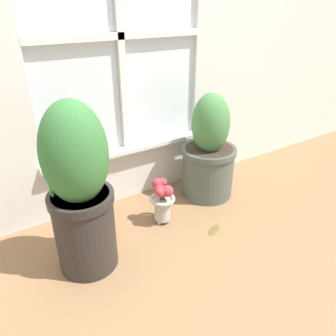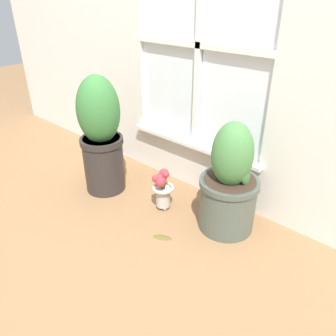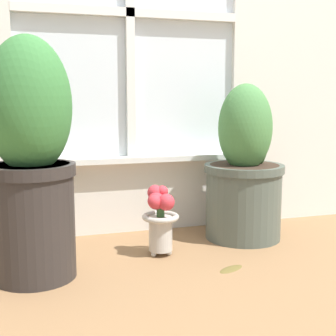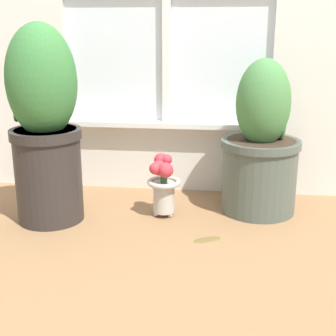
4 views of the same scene
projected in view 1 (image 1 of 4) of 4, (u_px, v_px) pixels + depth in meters
The scene contains 5 objects.
ground_plane at pixel (182, 248), 1.61m from camera, with size 10.00×10.00×0.00m, color olive.
potted_plant_left at pixel (80, 191), 1.34m from camera, with size 0.28×0.28×0.77m.
potted_plant_right at pixel (209, 154), 1.94m from camera, with size 0.33×0.33×0.64m.
flower_vase at pixel (162, 199), 1.73m from camera, with size 0.14×0.14×0.26m.
fallen_leaf at pixel (214, 230), 1.73m from camera, with size 0.12×0.09×0.01m.
Camera 1 is at (-0.72, -1.02, 1.09)m, focal length 35.00 mm.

